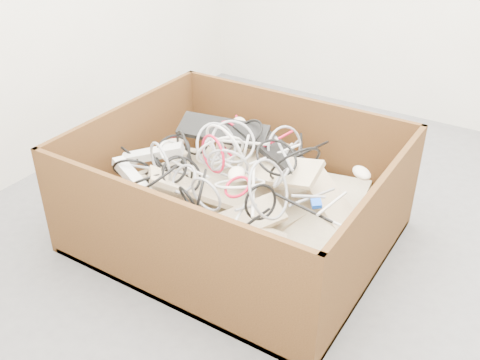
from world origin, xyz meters
The scene contains 8 objects.
ground centered at (0.00, 0.00, 0.00)m, with size 3.00×3.00×0.00m, color #545456.
cardboard_box centered at (-0.22, -0.29, 0.13)m, with size 1.31×1.09×0.55m.
keyboard_pile centered at (-0.20, -0.26, 0.28)m, with size 1.14×0.90×0.38m.
mice_scatter centered at (-0.22, -0.32, 0.36)m, with size 1.06×0.80×0.19m.
power_strip_left centered at (-0.63, -0.36, 0.35)m, with size 0.30×0.05×0.04m, color silver.
power_strip_right centered at (-0.59, -0.56, 0.34)m, with size 0.27×0.05×0.04m, color silver.
vga_plug centered at (0.21, -0.35, 0.36)m, with size 0.04×0.04×0.02m, color blue.
cable_tangle centered at (-0.26, -0.34, 0.40)m, with size 1.18×0.91×0.40m.
Camera 1 is at (0.92, -2.06, 1.57)m, focal length 41.16 mm.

